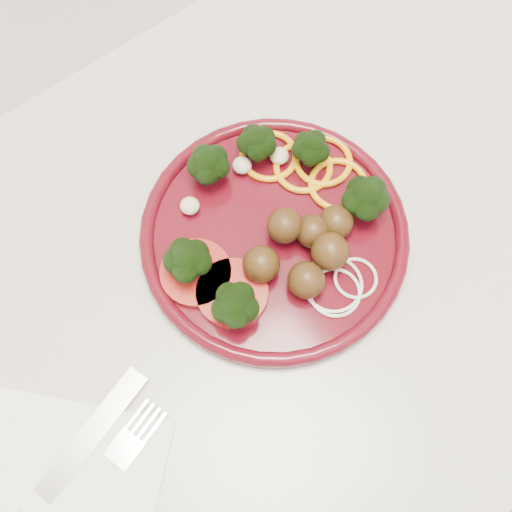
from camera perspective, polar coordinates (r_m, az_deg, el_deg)
counter at (r=1.08m, az=7.28°, el=-4.31°), size 2.40×0.60×0.90m
plate at (r=0.61m, az=1.67°, el=2.49°), size 0.26×0.26×0.06m
napkin at (r=0.59m, az=-17.40°, el=-20.22°), size 0.23×0.23×0.00m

